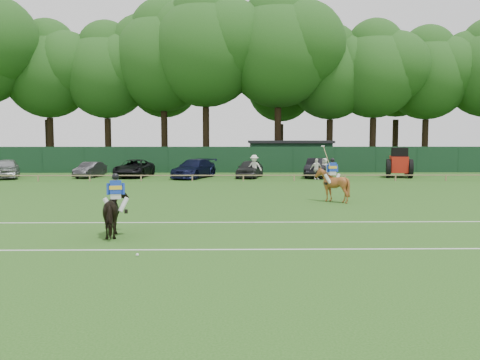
{
  "coord_description": "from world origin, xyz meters",
  "views": [
    {
      "loc": [
        0.11,
        -21.62,
        3.56
      ],
      "look_at": [
        0.5,
        3.0,
        1.4
      ],
      "focal_mm": 38.0,
      "sensor_mm": 36.0,
      "label": 1
    }
  ],
  "objects_px": {
    "spectator_left": "(254,167)",
    "sedan_grey": "(90,170)",
    "horse_dark": "(116,213)",
    "sedan_navy": "(194,169)",
    "hatch_grey": "(250,169)",
    "estate_black": "(317,168)",
    "horse_chestnut": "(332,185)",
    "spectator_right": "(325,168)",
    "polo_ball": "(137,255)",
    "sedan_silver": "(6,168)",
    "spectator_mid": "(316,169)",
    "tractor": "(399,163)",
    "suv_black": "(134,168)",
    "utility_shed": "(290,155)"
  },
  "relations": [
    {
      "from": "spectator_left",
      "to": "sedan_grey",
      "type": "bearing_deg",
      "value": -172.0
    },
    {
      "from": "sedan_navy",
      "to": "spectator_left",
      "type": "distance_m",
      "value": 5.09
    },
    {
      "from": "spectator_mid",
      "to": "spectator_right",
      "type": "relative_size",
      "value": 1.01
    },
    {
      "from": "horse_chestnut",
      "to": "spectator_right",
      "type": "xyz_separation_m",
      "value": [
        2.32,
        14.91,
        -0.07
      ]
    },
    {
      "from": "horse_chestnut",
      "to": "tractor",
      "type": "relative_size",
      "value": 0.54
    },
    {
      "from": "spectator_left",
      "to": "tractor",
      "type": "distance_m",
      "value": 12.44
    },
    {
      "from": "sedan_grey",
      "to": "sedan_navy",
      "type": "height_order",
      "value": "sedan_navy"
    },
    {
      "from": "sedan_grey",
      "to": "hatch_grey",
      "type": "distance_m",
      "value": 13.63
    },
    {
      "from": "spectator_right",
      "to": "horse_dark",
      "type": "bearing_deg",
      "value": -78.06
    },
    {
      "from": "sedan_navy",
      "to": "polo_ball",
      "type": "bearing_deg",
      "value": -67.43
    },
    {
      "from": "hatch_grey",
      "to": "estate_black",
      "type": "height_order",
      "value": "estate_black"
    },
    {
      "from": "horse_dark",
      "to": "sedan_navy",
      "type": "height_order",
      "value": "horse_dark"
    },
    {
      "from": "hatch_grey",
      "to": "estate_black",
      "type": "relative_size",
      "value": 0.9
    },
    {
      "from": "suv_black",
      "to": "hatch_grey",
      "type": "bearing_deg",
      "value": 2.25
    },
    {
      "from": "sedan_silver",
      "to": "utility_shed",
      "type": "relative_size",
      "value": 0.57
    },
    {
      "from": "sedan_silver",
      "to": "horse_dark",
      "type": "bearing_deg",
      "value": -78.74
    },
    {
      "from": "horse_dark",
      "to": "utility_shed",
      "type": "height_order",
      "value": "utility_shed"
    },
    {
      "from": "sedan_navy",
      "to": "tractor",
      "type": "bearing_deg",
      "value": 22.96
    },
    {
      "from": "polo_ball",
      "to": "tractor",
      "type": "relative_size",
      "value": 0.03
    },
    {
      "from": "horse_dark",
      "to": "sedan_silver",
      "type": "relative_size",
      "value": 0.41
    },
    {
      "from": "estate_black",
      "to": "tractor",
      "type": "distance_m",
      "value": 6.95
    },
    {
      "from": "polo_ball",
      "to": "sedan_silver",
      "type": "bearing_deg",
      "value": 120.02
    },
    {
      "from": "sedan_navy",
      "to": "sedan_grey",
      "type": "bearing_deg",
      "value": -163.02
    },
    {
      "from": "sedan_silver",
      "to": "estate_black",
      "type": "xyz_separation_m",
      "value": [
        26.16,
        0.59,
        -0.01
      ]
    },
    {
      "from": "horse_chestnut",
      "to": "sedan_grey",
      "type": "bearing_deg",
      "value": -49.24
    },
    {
      "from": "sedan_silver",
      "to": "polo_ball",
      "type": "distance_m",
      "value": 32.08
    },
    {
      "from": "suv_black",
      "to": "sedan_navy",
      "type": "xyz_separation_m",
      "value": [
        5.24,
        -1.12,
        0.04
      ]
    },
    {
      "from": "suv_black",
      "to": "spectator_mid",
      "type": "xyz_separation_m",
      "value": [
        15.26,
        -2.86,
        0.11
      ]
    },
    {
      "from": "utility_shed",
      "to": "tractor",
      "type": "relative_size",
      "value": 2.48
    },
    {
      "from": "hatch_grey",
      "to": "spectator_right",
      "type": "bearing_deg",
      "value": 3.87
    },
    {
      "from": "estate_black",
      "to": "polo_ball",
      "type": "distance_m",
      "value": 30.12
    },
    {
      "from": "hatch_grey",
      "to": "spectator_mid",
      "type": "bearing_deg",
      "value": -8.51
    },
    {
      "from": "sedan_grey",
      "to": "spectator_mid",
      "type": "distance_m",
      "value": 19.1
    },
    {
      "from": "horse_chestnut",
      "to": "suv_black",
      "type": "xyz_separation_m",
      "value": [
        -13.82,
        16.68,
        -0.18
      ]
    },
    {
      "from": "suv_black",
      "to": "horse_dark",
      "type": "bearing_deg",
      "value": -74.18
    },
    {
      "from": "spectator_left",
      "to": "polo_ball",
      "type": "xyz_separation_m",
      "value": [
        -4.65,
        -27.16,
        -0.94
      ]
    },
    {
      "from": "estate_black",
      "to": "spectator_right",
      "type": "bearing_deg",
      "value": -55.91
    },
    {
      "from": "spectator_left",
      "to": "hatch_grey",
      "type": "bearing_deg",
      "value": 121.34
    },
    {
      "from": "sedan_navy",
      "to": "hatch_grey",
      "type": "bearing_deg",
      "value": 26.76
    },
    {
      "from": "horse_chestnut",
      "to": "spectator_left",
      "type": "distance_m",
      "value": 15.33
    },
    {
      "from": "spectator_left",
      "to": "spectator_right",
      "type": "distance_m",
      "value": 5.86
    },
    {
      "from": "sedan_navy",
      "to": "spectator_left",
      "type": "relative_size",
      "value": 2.76
    },
    {
      "from": "spectator_right",
      "to": "tractor",
      "type": "height_order",
      "value": "tractor"
    },
    {
      "from": "sedan_silver",
      "to": "spectator_left",
      "type": "xyz_separation_m",
      "value": [
        20.7,
        -0.62,
        0.16
      ]
    },
    {
      "from": "spectator_mid",
      "to": "tractor",
      "type": "relative_size",
      "value": 0.51
    },
    {
      "from": "sedan_grey",
      "to": "polo_ball",
      "type": "relative_size",
      "value": 44.06
    },
    {
      "from": "suv_black",
      "to": "spectator_right",
      "type": "distance_m",
      "value": 16.23
    },
    {
      "from": "sedan_silver",
      "to": "polo_ball",
      "type": "xyz_separation_m",
      "value": [
        16.05,
        -27.77,
        -0.78
      ]
    },
    {
      "from": "sedan_grey",
      "to": "horse_chestnut",
      "type": "bearing_deg",
      "value": -33.23
    },
    {
      "from": "horse_dark",
      "to": "spectator_left",
      "type": "xyz_separation_m",
      "value": [
        5.95,
        24.13,
        0.14
      ]
    }
  ]
}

